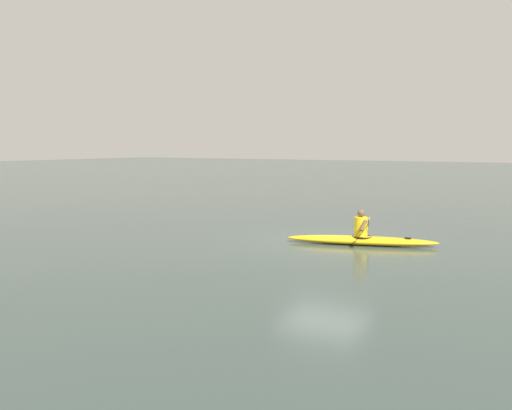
% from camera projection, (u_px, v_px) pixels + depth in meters
% --- Properties ---
extents(ground_plane, '(160.00, 160.00, 0.00)m').
position_uv_depth(ground_plane, '(325.00, 241.00, 15.84)').
color(ground_plane, '#384742').
extents(kayak, '(4.22, 1.87, 0.25)m').
position_uv_depth(kayak, '(361.00, 240.00, 15.24)').
color(kayak, '#EAB214').
rests_on(kayak, ground).
extents(kayaker, '(0.74, 2.23, 0.76)m').
position_uv_depth(kayaker, '(362.00, 225.00, 15.19)').
color(kayaker, yellow).
rests_on(kayaker, kayak).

